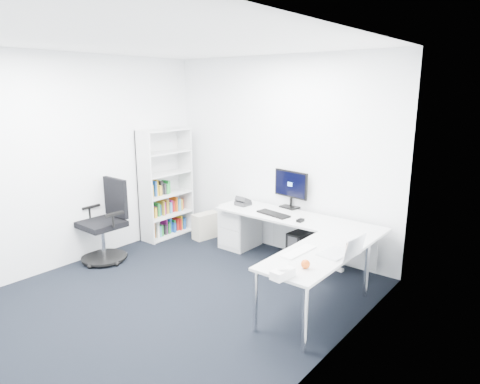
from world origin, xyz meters
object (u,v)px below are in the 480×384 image
Objects in this scene: bookshelf at (166,184)px; laptop at (336,243)px; monitor at (290,189)px; l_desk at (283,248)px; task_chair at (101,222)px.

bookshelf is 3.19m from laptop.
monitor is at bearing 17.43° from bookshelf.
bookshelf is 4.83× the size of laptop.
laptop is at bearing -33.91° from monitor.
l_desk is 0.92m from monitor.
monitor reaches higher than laptop.
laptop is at bearing -29.09° from l_desk.
task_chair is at bearing -161.28° from laptop.
l_desk is 1.34× the size of bookshelf.
monitor is at bearing 115.63° from l_desk.
monitor reaches higher than l_desk.
task_chair is at bearing -125.36° from monitor.
monitor is (-0.31, 0.64, 0.59)m from l_desk.
bookshelf reaches higher than laptop.
bookshelf reaches higher than task_chair.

